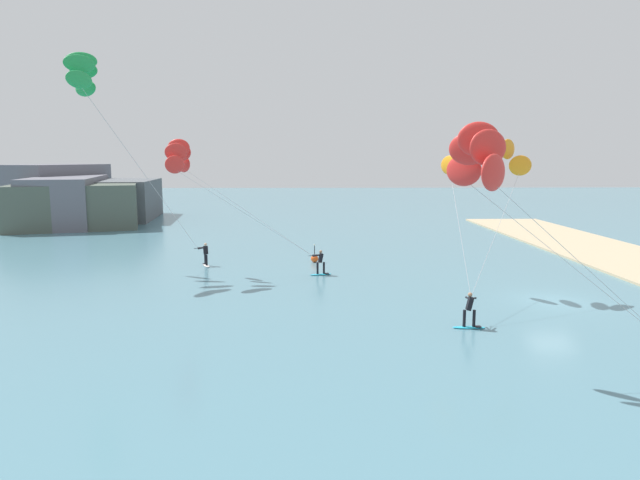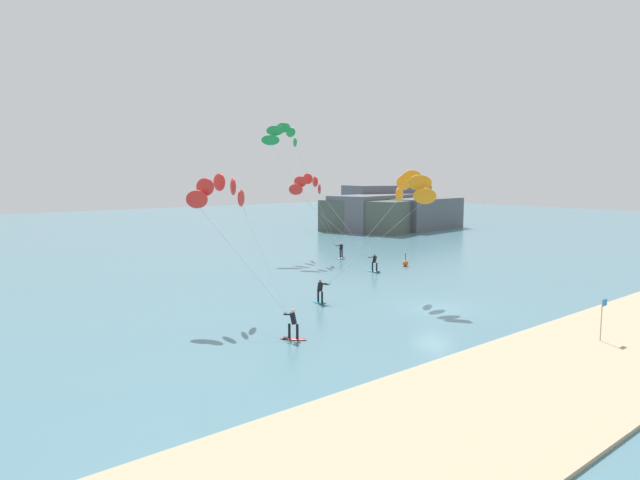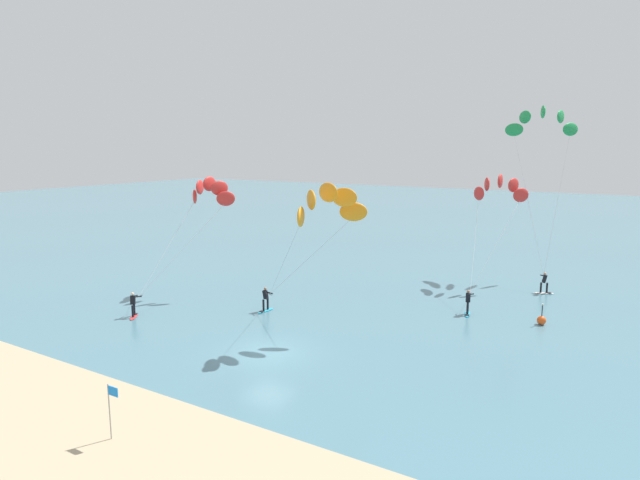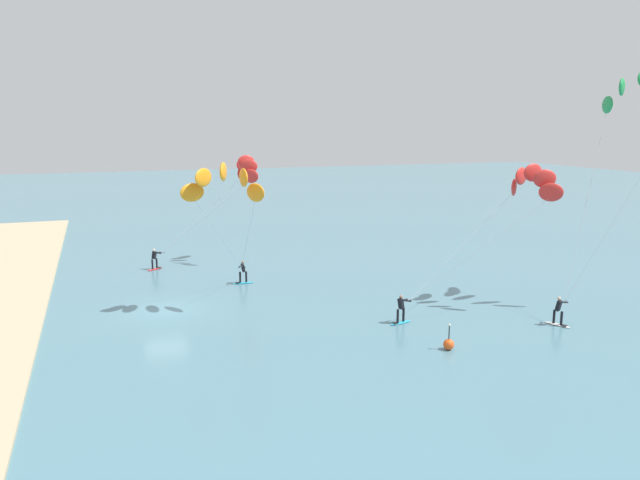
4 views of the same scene
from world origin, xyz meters
The scene contains 8 objects.
ground_plane centered at (0.00, 0.00, 0.00)m, with size 240.00×240.00×0.00m, color slate.
sand_strip centered at (0.00, -11.28, 0.08)m, with size 80.00×8.90×0.16m, color tan.
kitesurfer_nearshore centered at (-11.27, 7.59, 7.41)m, with size 4.31×8.94×8.85m.
kitesurfer_mid_water centered at (1.39, 3.65, 7.60)m, with size 8.10×5.80×9.09m.
kitesurfer_far_out centered at (8.54, 27.67, 12.74)m, with size 6.03×9.29×14.51m.
kitesurfer_downwind centered at (6.77, 21.03, 7.48)m, with size 4.40×10.56×8.93m.
marker_buoy centered at (11.81, 12.80, 0.30)m, with size 0.56×0.56×1.38m.
beach_flag centered at (0.59, -10.45, 1.70)m, with size 0.57×0.05×2.20m.
Camera 3 is at (17.17, -22.63, 11.09)m, focal length 30.73 mm.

